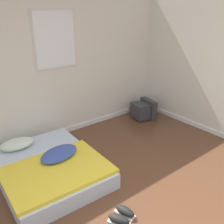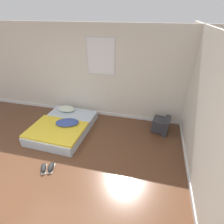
# 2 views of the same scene
# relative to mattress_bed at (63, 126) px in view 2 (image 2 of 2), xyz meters

# --- Properties ---
(ground_plane) EXTENTS (20.00, 20.00, 0.00)m
(ground_plane) POSITION_rel_mattress_bed_xyz_m (0.28, -1.78, -0.15)
(ground_plane) COLOR brown
(wall_back) EXTENTS (8.08, 0.08, 2.60)m
(wall_back) POSITION_rel_mattress_bed_xyz_m (0.28, 1.11, 1.15)
(wall_back) COLOR silver
(wall_back) RESTS_ON ground_plane
(mattress_bed) EXTENTS (1.41, 1.78, 0.38)m
(mattress_bed) POSITION_rel_mattress_bed_xyz_m (0.00, 0.00, 0.00)
(mattress_bed) COLOR silver
(mattress_bed) RESTS_ON ground_plane
(crt_tv) EXTENTS (0.50, 0.52, 0.41)m
(crt_tv) POSITION_rel_mattress_bed_xyz_m (2.58, 0.63, 0.05)
(crt_tv) COLOR #333338
(crt_tv) RESTS_ON ground_plane
(sneaker_pair) EXTENTS (0.33, 0.34, 0.10)m
(sneaker_pair) POSITION_rel_mattress_bed_xyz_m (0.31, -1.30, -0.10)
(sneaker_pair) COLOR silver
(sneaker_pair) RESTS_ON ground_plane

